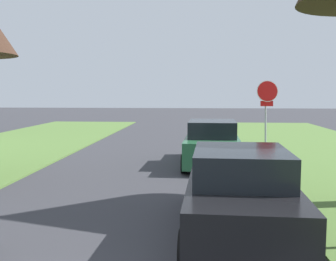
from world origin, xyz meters
name	(u,v)px	position (x,y,z in m)	size (l,w,h in m)	color
stop_sign_far	(267,102)	(4.23, 12.51, 2.18)	(0.81, 0.47, 2.96)	#9EA0A5
parked_sedan_black	(239,194)	(2.37, 4.45, 0.72)	(2.08, 4.46, 1.57)	black
parked_sedan_green	(212,144)	(2.12, 11.24, 0.72)	(2.08, 4.46, 1.57)	#28663D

